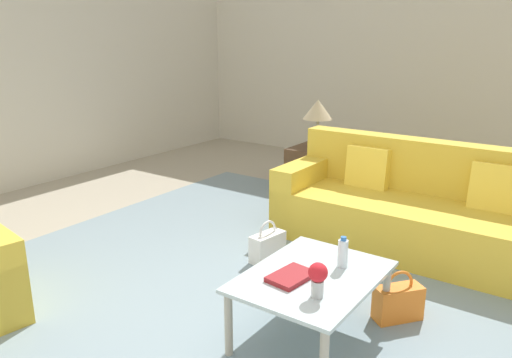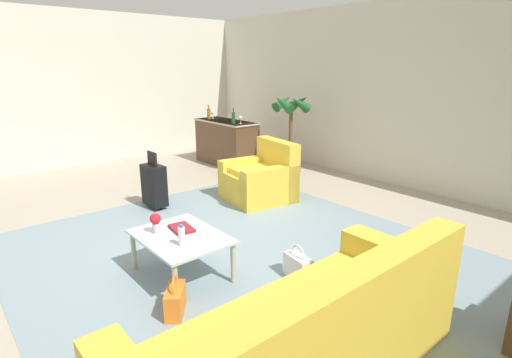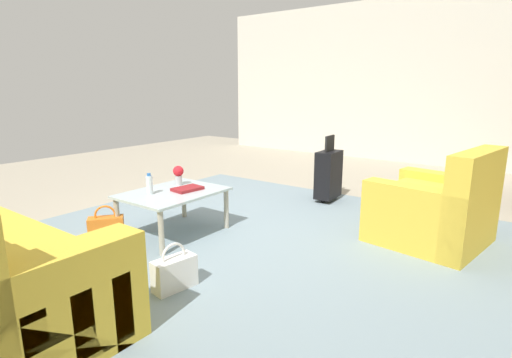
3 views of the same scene
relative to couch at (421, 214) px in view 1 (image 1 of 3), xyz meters
The scene contains 12 objects.
ground_plane 2.30m from the couch, 164.74° to the left, with size 12.00×12.00×0.00m, color #A89E89.
wall_right 3.17m from the couch, 11.85° to the left, with size 0.12×8.00×3.10m, color beige.
area_rug 1.82m from the couch, 153.43° to the left, with size 5.20×4.40×0.01m, color gray.
couch is the anchor object (origin of this frame).
coffee_table 1.80m from the couch, behind, with size 0.97×0.73×0.44m.
water_bottle 1.61m from the couch, behind, with size 0.06×0.06×0.20m.
coffee_table_book 1.93m from the couch, behind, with size 0.28×0.19×0.03m, color maroon.
flower_vase 2.04m from the couch, behind, with size 0.11×0.11×0.21m.
side_table 1.89m from the couch, 57.99° to the left, with size 0.57×0.57×0.53m, color #513823.
table_lamp 2.00m from the couch, 57.99° to the left, with size 0.35×0.35×0.58m.
handbag_white 1.41m from the couch, 136.94° to the left, with size 0.34×0.19×0.36m.
handbag_orange 1.32m from the couch, 168.05° to the right, with size 0.34×0.31×0.36m.
Camera 1 is at (-2.05, -1.80, 1.84)m, focal length 35.00 mm.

